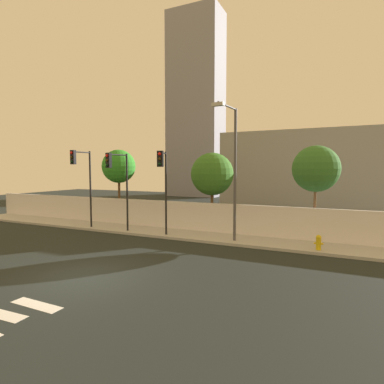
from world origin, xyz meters
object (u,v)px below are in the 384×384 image
object	(u,v)px
roadside_tree_leftmost	(119,167)
traffic_light_center	(163,175)
roadside_tree_midleft	(212,174)
traffic_light_left	(118,175)
traffic_light_right	(82,172)
roadside_tree_midright	(316,169)
fire_hydrant	(319,242)
street_lamp_curbside	(233,163)

from	to	relation	value
roadside_tree_leftmost	traffic_light_center	bearing A→B (deg)	-31.67
roadside_tree_midleft	traffic_light_left	bearing A→B (deg)	-139.35
traffic_light_center	roadside_tree_leftmost	size ratio (longest dim) A/B	0.89
traffic_light_right	roadside_tree_midright	xyz separation A→B (m)	(14.02, 3.96, 0.21)
fire_hydrant	roadside_tree_midright	bearing A→B (deg)	97.23
fire_hydrant	roadside_tree_midleft	xyz separation A→B (m)	(-6.85, 3.29, 3.19)
street_lamp_curbside	roadside_tree_midright	xyz separation A→B (m)	(3.93, 3.37, -0.33)
traffic_light_center	fire_hydrant	distance (m)	9.02
roadside_tree_leftmost	traffic_light_left	bearing A→B (deg)	-52.79
traffic_light_right	roadside_tree_leftmost	world-z (taller)	roadside_tree_leftmost
traffic_light_center	street_lamp_curbside	bearing A→B (deg)	5.72
fire_hydrant	roadside_tree_midright	size ratio (longest dim) A/B	0.14
traffic_light_right	roadside_tree_midleft	size ratio (longest dim) A/B	0.99
street_lamp_curbside	roadside_tree_midleft	world-z (taller)	street_lamp_curbside
traffic_light_left	fire_hydrant	distance (m)	11.96
traffic_light_center	traffic_light_right	bearing A→B (deg)	-178.23
traffic_light_center	traffic_light_right	world-z (taller)	traffic_light_right
roadside_tree_midleft	fire_hydrant	bearing A→B (deg)	-25.66
fire_hydrant	roadside_tree_midleft	size ratio (longest dim) A/B	0.14
roadside_tree_leftmost	roadside_tree_midright	size ratio (longest dim) A/B	1.02
street_lamp_curbside	roadside_tree_midleft	size ratio (longest dim) A/B	1.38
traffic_light_center	street_lamp_curbside	distance (m)	4.14
traffic_light_left	street_lamp_curbside	size ratio (longest dim) A/B	0.68
traffic_light_center	roadside_tree_midright	world-z (taller)	roadside_tree_midright
roadside_tree_midleft	traffic_light_center	bearing A→B (deg)	-112.51
street_lamp_curbside	fire_hydrant	world-z (taller)	street_lamp_curbside
roadside_tree_midright	roadside_tree_leftmost	bearing A→B (deg)	180.00
traffic_light_center	roadside_tree_leftmost	bearing A→B (deg)	148.33
traffic_light_left	traffic_light_center	xyz separation A→B (m)	(3.09, 0.22, 0.02)
traffic_light_left	roadside_tree_leftmost	distance (m)	5.05
traffic_light_left	traffic_light_right	bearing A→B (deg)	179.36
fire_hydrant	street_lamp_curbside	bearing A→B (deg)	-178.93
roadside_tree_midright	traffic_light_center	bearing A→B (deg)	-154.71
traffic_light_center	fire_hydrant	world-z (taller)	traffic_light_center
traffic_light_center	roadside_tree_midleft	bearing A→B (deg)	67.49
traffic_light_center	roadside_tree_midleft	distance (m)	4.09
traffic_light_left	roadside_tree_leftmost	world-z (taller)	roadside_tree_leftmost
traffic_light_right	fire_hydrant	xyz separation A→B (m)	(14.44, 0.67, -3.33)
traffic_light_right	traffic_light_center	bearing A→B (deg)	1.77
roadside_tree_leftmost	roadside_tree_midleft	bearing A→B (deg)	0.00
traffic_light_left	roadside_tree_midright	xyz separation A→B (m)	(11.09, 4.00, 0.36)
traffic_light_right	fire_hydrant	size ratio (longest dim) A/B	6.95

